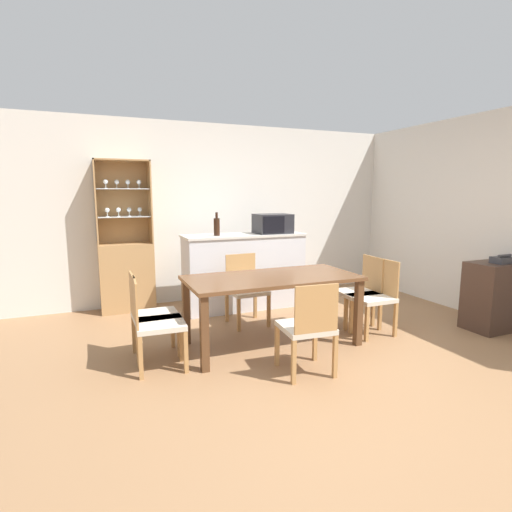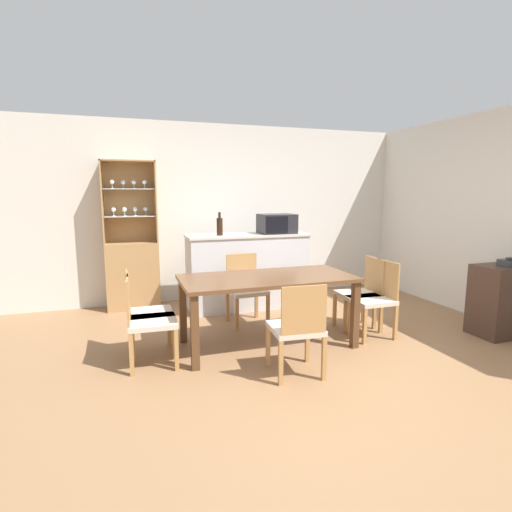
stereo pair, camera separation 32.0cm
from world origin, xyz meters
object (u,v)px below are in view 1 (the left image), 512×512
object	(u,v)px
dining_chair_side_right_far	(360,291)
microwave	(273,224)
dining_chair_head_far	(246,289)
dining_chair_side_left_far	(151,315)
telephone	(502,260)
side_cabinet	(493,296)
wine_bottle	(217,226)
dining_chair_side_right_near	(374,296)
dining_chair_head_near	(308,327)
dining_chair_side_left_near	(155,323)
dining_table	(272,285)
display_cabinet	(127,266)

from	to	relation	value
dining_chair_side_right_far	microwave	world-z (taller)	microwave
dining_chair_head_far	dining_chair_side_left_far	distance (m)	1.35
microwave	telephone	bearing A→B (deg)	-45.76
dining_chair_head_far	side_cabinet	distance (m)	2.86
wine_bottle	side_cabinet	world-z (taller)	wine_bottle
dining_chair_side_right_far	dining_chair_side_right_near	bearing A→B (deg)	-176.39
dining_chair_head_near	side_cabinet	world-z (taller)	dining_chair_head_near
dining_chair_head_near	telephone	size ratio (longest dim) A/B	3.97
dining_chair_side_left_near	side_cabinet	size ratio (longest dim) A/B	1.06
dining_table	dining_chair_head_near	xyz separation A→B (m)	(-0.00, -0.74, -0.21)
dining_chair_side_left_near	wine_bottle	bearing A→B (deg)	147.90
dining_chair_side_right_far	wine_bottle	bearing A→B (deg)	51.79
wine_bottle	dining_chair_head_near	bearing A→B (deg)	-85.46
microwave	side_cabinet	world-z (taller)	microwave
dining_chair_head_far	dining_chair_side_left_near	bearing A→B (deg)	33.61
dining_chair_head_far	wine_bottle	distance (m)	0.95
dining_chair_side_right_near	side_cabinet	xyz separation A→B (m)	(1.35, -0.42, -0.03)
dining_chair_side_right_near	wine_bottle	bearing A→B (deg)	43.28
side_cabinet	telephone	size ratio (longest dim) A/B	3.75
dining_chair_side_right_near	side_cabinet	distance (m)	1.42
dining_chair_side_left_near	dining_chair_head_near	world-z (taller)	same
dining_table	dining_chair_side_left_far	xyz separation A→B (m)	(-1.20, 0.13, -0.21)
dining_chair_side_right_near	dining_chair_side_right_far	world-z (taller)	same
dining_chair_head_far	microwave	size ratio (longest dim) A/B	1.73
dining_chair_side_right_far	side_cabinet	bearing A→B (deg)	-112.77
dining_chair_head_near	dining_chair_side_right_far	size ratio (longest dim) A/B	1.00
dining_chair_side_left_far	wine_bottle	distance (m)	1.75
dining_chair_side_left_far	telephone	xyz separation A→B (m)	(3.76, -0.73, 0.40)
dining_chair_side_right_near	telephone	bearing A→B (deg)	-109.04
dining_chair_head_far	dining_table	bearing A→B (deg)	87.88
dining_chair_side_left_far	wine_bottle	size ratio (longest dim) A/B	2.74
display_cabinet	dining_chair_side_right_far	xyz separation A→B (m)	(2.47, -1.76, -0.18)
wine_bottle	dining_chair_side_left_near	bearing A→B (deg)	-125.02
dining_table	dining_chair_side_left_far	bearing A→B (deg)	174.06
microwave	side_cabinet	xyz separation A→B (m)	(1.92, -1.91, -0.76)
dining_table	dining_chair_side_right_far	bearing A→B (deg)	5.84
dining_chair_side_left_near	telephone	bearing A→B (deg)	85.63
side_cabinet	telephone	distance (m)	0.44
dining_table	dining_chair_side_right_near	bearing A→B (deg)	-5.99
dining_table	wine_bottle	distance (m)	1.45
dining_chair_head_near	telephone	world-z (taller)	telephone
dining_chair_head_near	telephone	distance (m)	2.60
wine_bottle	microwave	bearing A→B (deg)	1.31
dining_chair_side_left_near	dining_chair_head_far	world-z (taller)	same
dining_chair_side_left_far	telephone	size ratio (longest dim) A/B	3.97
microwave	wine_bottle	xyz separation A→B (m)	(-0.81, -0.02, -0.01)
dining_chair_side_left_near	dining_chair_head_far	xyz separation A→B (m)	(1.20, 0.87, 0.00)
dining_table	wine_bottle	size ratio (longest dim) A/B	5.79
dining_chair_head_far	dining_chair_side_right_near	bearing A→B (deg)	141.88
dining_table	dining_chair_head_far	size ratio (longest dim) A/B	2.11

